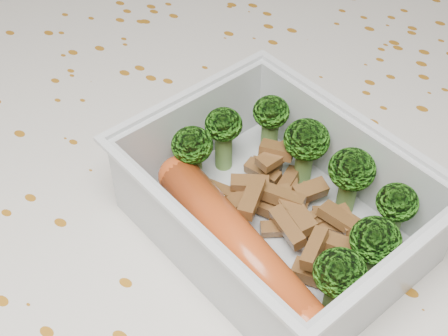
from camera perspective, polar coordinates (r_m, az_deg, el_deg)
The scene contains 6 objects.
dining_table at distance 0.50m, azimuth -0.20°, elevation -9.19°, with size 1.40×0.90×0.75m.
tablecloth at distance 0.46m, azimuth -0.21°, elevation -5.56°, with size 1.46×0.96×0.19m.
lunch_container at distance 0.39m, azimuth 4.76°, elevation -3.90°, with size 0.21×0.18×0.06m.
broccoli_florets at distance 0.39m, azimuth 7.61°, elevation -1.08°, with size 0.16×0.12×0.05m.
meat_pile at distance 0.40m, azimuth 6.43°, elevation -3.65°, with size 0.12×0.08×0.03m.
sausage at distance 0.37m, azimuth 1.08°, elevation -6.86°, with size 0.15×0.08×0.03m.
Camera 1 is at (0.16, -0.24, 1.08)m, focal length 50.00 mm.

